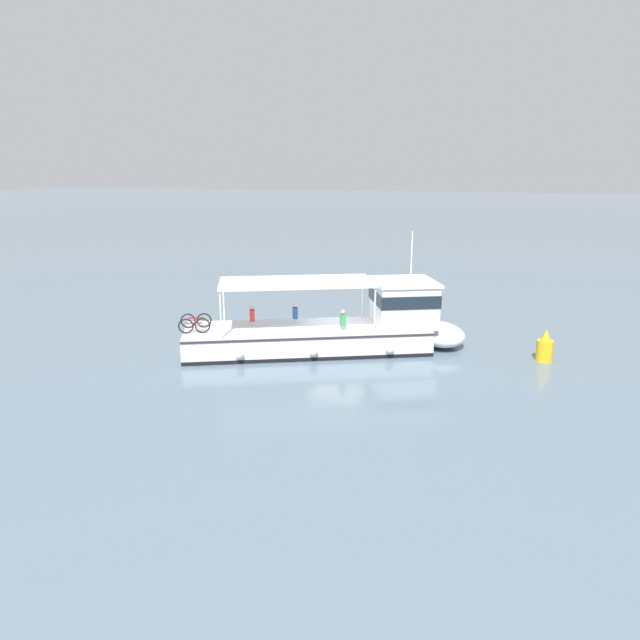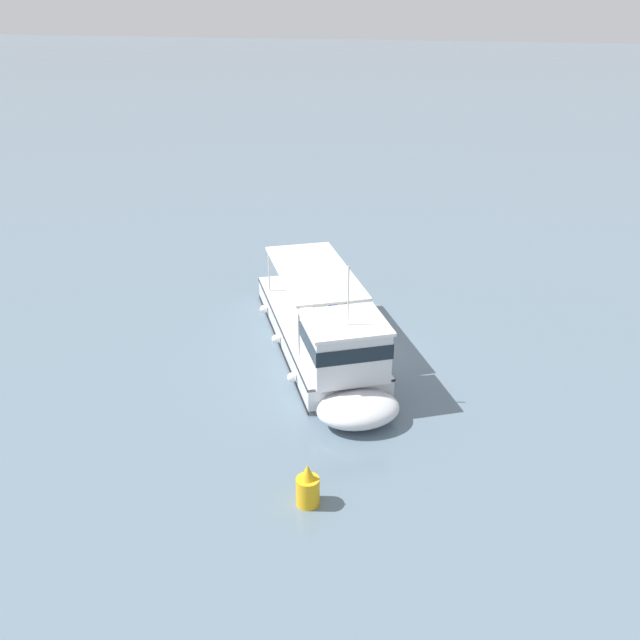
# 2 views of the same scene
# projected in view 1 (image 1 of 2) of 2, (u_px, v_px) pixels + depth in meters

# --- Properties ---
(ground_plane) EXTENTS (400.00, 400.00, 0.00)m
(ground_plane) POSITION_uv_depth(u_px,v_px,m) (337.00, 343.00, 26.96)
(ground_plane) COLOR slate
(ferry_main) EXTENTS (8.42, 12.76, 5.32)m
(ferry_main) POSITION_uv_depth(u_px,v_px,m) (342.00, 328.00, 25.87)
(ferry_main) COLOR silver
(ferry_main) RESTS_ON ground
(channel_buoy) EXTENTS (0.70, 0.70, 1.40)m
(channel_buoy) POSITION_uv_depth(u_px,v_px,m) (545.00, 348.00, 24.40)
(channel_buoy) COLOR gold
(channel_buoy) RESTS_ON ground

